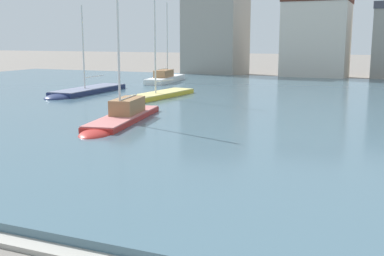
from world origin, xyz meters
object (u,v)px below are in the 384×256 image
object	(u,v)px
sailboat_yellow	(154,98)
sailboat_navy	(83,93)
sailboat_white	(168,79)
sailboat_red	(121,119)

from	to	relation	value
sailboat_yellow	sailboat_navy	world-z (taller)	sailboat_yellow
sailboat_white	sailboat_navy	distance (m)	12.51
sailboat_white	sailboat_red	world-z (taller)	sailboat_white
sailboat_white	sailboat_yellow	xyz separation A→B (m)	(5.14, -12.85, -0.19)
sailboat_red	sailboat_white	bearing A→B (deg)	110.06
sailboat_white	sailboat_red	bearing A→B (deg)	-69.94
sailboat_yellow	sailboat_red	distance (m)	10.40
sailboat_red	sailboat_navy	size ratio (longest dim) A/B	0.94
sailboat_yellow	sailboat_navy	xyz separation A→B (m)	(-6.62, 0.42, 0.00)
sailboat_navy	sailboat_white	bearing A→B (deg)	83.22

